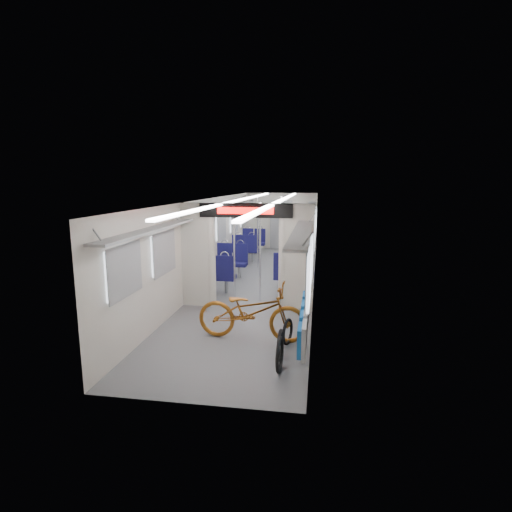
% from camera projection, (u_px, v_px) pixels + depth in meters
% --- Properties ---
extents(carriage, '(12.00, 12.02, 2.31)m').
position_uv_depth(carriage, '(259.00, 231.00, 10.31)').
color(carriage, '#515456').
rests_on(carriage, ground).
extents(bicycle, '(2.00, 0.81, 1.03)m').
position_uv_depth(bicycle, '(252.00, 311.00, 6.99)').
color(bicycle, brown).
rests_on(bicycle, ground).
extents(flip_bench, '(0.12, 2.08, 0.49)m').
position_uv_depth(flip_bench, '(304.00, 320.00, 6.34)').
color(flip_bench, gray).
rests_on(flip_bench, carriage).
extents(bike_hoop_a, '(0.08, 0.54, 0.54)m').
position_uv_depth(bike_hoop_a, '(280.00, 356.00, 5.81)').
color(bike_hoop_a, black).
rests_on(bike_hoop_a, ground).
extents(bike_hoop_b, '(0.07, 0.51, 0.51)m').
position_uv_depth(bike_hoop_b, '(280.00, 347.00, 6.20)').
color(bike_hoop_b, black).
rests_on(bike_hoop_b, ground).
extents(bike_hoop_c, '(0.17, 0.46, 0.46)m').
position_uv_depth(bike_hoop_c, '(288.00, 333.00, 6.81)').
color(bike_hoop_c, black).
rests_on(bike_hoop_c, ground).
extents(seat_bay_near_left, '(0.90, 2.05, 1.09)m').
position_uv_depth(seat_bay_near_left, '(225.00, 265.00, 10.74)').
color(seat_bay_near_left, '#0F0E3F').
rests_on(seat_bay_near_left, ground).
extents(seat_bay_near_right, '(0.95, 2.24, 1.15)m').
position_uv_depth(seat_bay_near_right, '(295.00, 263.00, 10.84)').
color(seat_bay_near_right, '#0F0E3F').
rests_on(seat_bay_near_right, ground).
extents(seat_bay_far_left, '(0.89, 1.99, 1.07)m').
position_uv_depth(seat_bay_far_left, '(250.00, 243.00, 14.56)').
color(seat_bay_far_left, '#0F0E3F').
rests_on(seat_bay_far_left, ground).
extents(seat_bay_far_right, '(0.95, 2.26, 1.16)m').
position_uv_depth(seat_bay_far_right, '(301.00, 245.00, 13.84)').
color(seat_bay_far_right, '#0F0E3F').
rests_on(seat_bay_far_right, ground).
extents(stanchion_near_left, '(0.04, 0.04, 2.30)m').
position_uv_depth(stanchion_near_left, '(234.00, 253.00, 9.11)').
color(stanchion_near_left, silver).
rests_on(stanchion_near_left, ground).
extents(stanchion_near_right, '(0.04, 0.04, 2.30)m').
position_uv_depth(stanchion_near_right, '(260.00, 253.00, 9.12)').
color(stanchion_near_right, silver).
rests_on(stanchion_near_right, ground).
extents(stanchion_far_left, '(0.04, 0.04, 2.30)m').
position_uv_depth(stanchion_far_left, '(258.00, 233.00, 12.69)').
color(stanchion_far_left, silver).
rests_on(stanchion_far_left, ground).
extents(stanchion_far_right, '(0.04, 0.04, 2.30)m').
position_uv_depth(stanchion_far_right, '(281.00, 234.00, 12.37)').
color(stanchion_far_right, silver).
rests_on(stanchion_far_right, ground).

